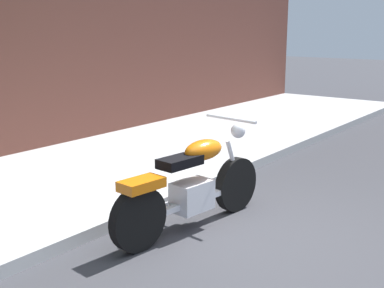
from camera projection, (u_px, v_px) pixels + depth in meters
ground_plane at (241, 245)px, 5.02m from camera, size 60.00×60.00×0.00m
sidewalk at (55, 184)px, 6.73m from camera, size 19.86×3.31×0.14m
motorcycle at (192, 187)px, 5.34m from camera, size 2.15×0.70×1.14m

